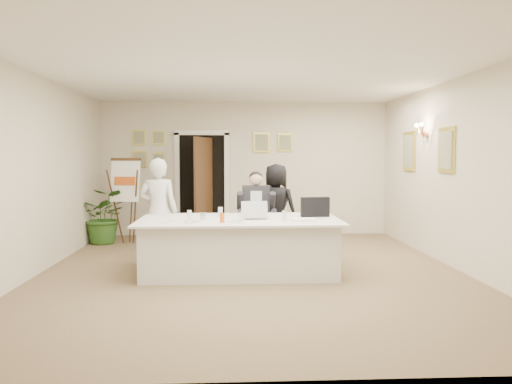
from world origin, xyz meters
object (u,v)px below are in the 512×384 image
object	(u,v)px
steel_jug	(203,216)
paper_stack	(303,220)
standing_woman	(276,207)
laptop_bag	(315,207)
potted_palm	(105,216)
conference_table	(239,245)
oj_glass	(222,218)
flip_chart	(127,205)
laptop	(254,209)
standing_man	(158,211)
seated_man	(256,214)

from	to	relation	value
steel_jug	paper_stack	bearing A→B (deg)	-5.62
paper_stack	steel_jug	world-z (taller)	steel_jug
standing_woman	laptop_bag	world-z (taller)	standing_woman
potted_palm	conference_table	bearing A→B (deg)	-45.33
standing_woman	oj_glass	distance (m)	2.34
conference_table	potted_palm	bearing A→B (deg)	134.67
standing_woman	steel_jug	world-z (taller)	standing_woman
standing_woman	laptop_bag	bearing A→B (deg)	133.17
flip_chart	paper_stack	xyz separation A→B (m)	(2.94, -2.76, 0.05)
laptop	standing_man	bearing A→B (deg)	150.45
conference_table	paper_stack	bearing A→B (deg)	-18.21
paper_stack	oj_glass	distance (m)	1.11
flip_chart	paper_stack	size ratio (longest dim) A/B	4.86
laptop_bag	potted_palm	bearing A→B (deg)	141.12
standing_woman	laptop_bag	distance (m)	1.61
seated_man	flip_chart	world-z (taller)	flip_chart
conference_table	laptop	xyz separation A→B (m)	(0.21, 0.01, 0.52)
seated_man	laptop_bag	xyz separation A→B (m)	(0.81, -1.00, 0.21)
standing_man	laptop	bearing A→B (deg)	158.01
standing_man	standing_woman	size ratio (longest dim) A/B	1.07
laptop	steel_jug	bearing A→B (deg)	-171.30
standing_woman	conference_table	bearing A→B (deg)	96.21
flip_chart	steel_jug	distance (m)	3.06
potted_palm	paper_stack	bearing A→B (deg)	-39.92
standing_woman	steel_jug	bearing A→B (deg)	85.43
seated_man	steel_jug	xyz separation A→B (m)	(-0.80, -1.33, 0.12)
standing_woman	laptop	distance (m)	1.78
flip_chart	laptop_bag	size ratio (longest dim) A/B	3.88
potted_palm	laptop_bag	xyz separation A→B (m)	(3.62, -2.38, 0.39)
oj_glass	seated_man	bearing A→B (deg)	71.88
conference_table	laptop	bearing A→B (deg)	2.36
standing_man	oj_glass	size ratio (longest dim) A/B	12.54
conference_table	standing_man	size ratio (longest dim) A/B	1.73
laptop_bag	steel_jug	distance (m)	1.64
conference_table	standing_man	distance (m)	1.48
standing_woman	steel_jug	size ratio (longest dim) A/B	13.87
flip_chart	laptop_bag	xyz separation A→B (m)	(3.18, -2.31, 0.18)
standing_woman	standing_man	bearing A→B (deg)	55.76
paper_stack	standing_woman	bearing A→B (deg)	95.44
standing_woman	laptop	bearing A→B (deg)	102.39
flip_chart	oj_glass	size ratio (longest dim) A/B	12.21
standing_woman	paper_stack	xyz separation A→B (m)	(0.19, -2.00, 0.03)
conference_table	paper_stack	xyz separation A→B (m)	(0.87, -0.29, 0.40)
seated_man	laptop	world-z (taller)	seated_man
laptop_bag	oj_glass	bearing A→B (deg)	-161.24
laptop_bag	steel_jug	world-z (taller)	laptop_bag
standing_man	standing_woman	xyz separation A→B (m)	(1.91, 1.02, -0.05)
standing_woman	potted_palm	size ratio (longest dim) A/B	1.45
standing_man	standing_woman	bearing A→B (deg)	-148.28
oj_glass	conference_table	bearing A→B (deg)	61.90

